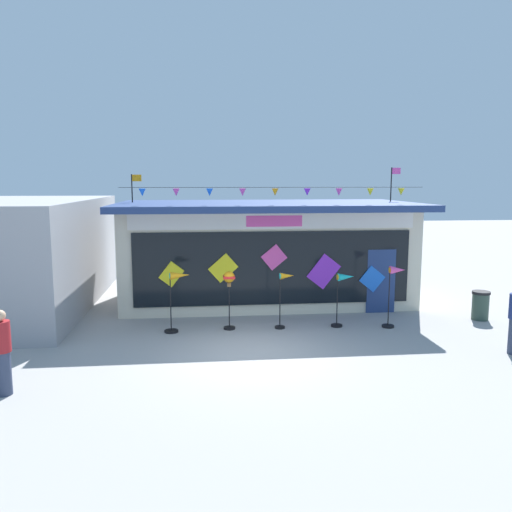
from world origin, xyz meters
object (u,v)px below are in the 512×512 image
Objects in this scene: wind_spinner_center_left at (285,290)px; person_near_camera at (2,352)px; trash_bin at (480,305)px; wind_spinner_left at (229,285)px; wind_spinner_center_right at (344,288)px; kite_shop_building at (265,250)px; wind_spinner_right at (395,283)px; wind_spinner_far_left at (177,290)px.

person_near_camera is (-6.10, -3.91, -0.23)m from wind_spinner_center_left.
person_near_camera is 1.95× the size of trash_bin.
wind_spinner_left is 1.55m from wind_spinner_center_left.
trash_bin is at bearing 2.71° from wind_spinner_center_left.
kite_shop_building is at bearing 116.30° from wind_spinner_center_right.
wind_spinner_center_right is 0.92× the size of person_near_camera.
wind_spinner_right is at bearing -170.26° from trash_bin.
wind_spinner_right reaches higher than wind_spinner_center_left.
wind_spinner_left is 0.97× the size of person_near_camera.
kite_shop_building is 5.99× the size of wind_spinner_left.
wind_spinner_center_left is 0.94× the size of person_near_camera.
wind_spinner_left is at bearing -173.20° from person_near_camera.
kite_shop_building is at bearing 129.90° from wind_spinner_right.
wind_spinner_right is (6.05, -0.15, 0.10)m from wind_spinner_far_left.
wind_spinner_center_left is at bearing 176.12° from wind_spinner_right.
wind_spinner_left is 7.54m from trash_bin.
wind_spinner_center_right is at bearing 172.34° from person_near_camera.
person_near_camera is at bearing -160.80° from trash_bin.
wind_spinner_center_left is at bearing -177.29° from trash_bin.
wind_spinner_far_left is 1.95× the size of trash_bin.
wind_spinner_right is 9.92m from person_near_camera.
kite_shop_building is 5.82× the size of wind_spinner_far_left.
wind_spinner_far_left reaches higher than wind_spinner_center_left.
wind_spinner_right reaches higher than trash_bin.
wind_spinner_center_right is 8.71m from person_near_camera.
wind_spinner_center_right reaches higher than trash_bin.
person_near_camera reaches higher than trash_bin.
person_near_camera is (-4.56, -3.99, -0.40)m from wind_spinner_left.
person_near_camera is at bearing -158.04° from wind_spinner_right.
wind_spinner_center_right is at bearing -63.70° from kite_shop_building.
person_near_camera is (-3.14, -3.85, -0.31)m from wind_spinner_far_left.
wind_spinner_center_right is (1.68, 0.00, 0.04)m from wind_spinner_center_left.
kite_shop_building is 3.84m from wind_spinner_left.
wind_spinner_center_left is 3.10m from wind_spinner_right.
wind_spinner_right is (3.09, -0.21, 0.18)m from wind_spinner_center_left.
wind_spinner_far_left is at bearing 178.60° from wind_spinner_right.
wind_spinner_center_right is 4.33m from trash_bin.
kite_shop_building is at bearing 67.86° from wind_spinner_left.
wind_spinner_center_right is at bearing -1.29° from wind_spinner_left.
kite_shop_building is 11.37× the size of trash_bin.
kite_shop_building is at bearing 151.22° from trash_bin.
wind_spinner_left is at bearing -178.40° from trash_bin.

